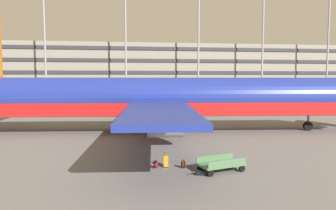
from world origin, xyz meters
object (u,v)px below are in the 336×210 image
Objects in this scene: backpack_scuffed at (156,164)px; backpack_teal at (184,164)px; airliner at (163,99)px; suitcase_large at (203,172)px; baggage_cart at (221,164)px; suitcase_red at (166,160)px.

backpack_scuffed is 1.61m from backpack_teal.
suitcase_large is (0.38, -14.10, -3.08)m from airliner.
airliner is at bearing 96.45° from baggage_cart.
baggage_cart is at bearing -26.24° from backpack_teal.
airliner is at bearing 80.86° from backpack_scuffed.
backpack_scuffed is at bearing -158.89° from suitcase_red.
suitcase_red is (-1.41, -12.29, -2.82)m from airliner.
backpack_scuffed is at bearing -99.14° from airliner.
airliner reaches higher than suitcase_large.
suitcase_large is at bearing -159.45° from baggage_cart.
suitcase_large is 1.61m from backpack_teal.
suitcase_red is 1.65× the size of backpack_scuffed.
baggage_cart is (1.96, -0.96, 0.19)m from backpack_teal.
backpack_scuffed reaches higher than suitcase_large.
suitcase_red is (-1.79, 1.81, 0.26)m from suitcase_large.
airliner is 12.69m from suitcase_red.
suitcase_large is at bearing -60.49° from backpack_teal.
backpack_teal reaches higher than suitcase_large.
suitcase_red is at bearing -96.55° from airliner.
airliner is at bearing 88.14° from backpack_teal.
suitcase_red reaches higher than baggage_cart.
baggage_cart is (2.95, -1.37, 0.05)m from suitcase_red.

